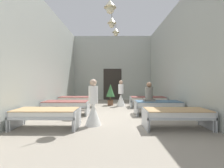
{
  "coord_description": "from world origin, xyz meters",
  "views": [
    {
      "loc": [
        0.06,
        -6.45,
        1.39
      ],
      "look_at": [
        0.0,
        1.11,
        1.28
      ],
      "focal_mm": 24.57,
      "sensor_mm": 36.0,
      "label": 1
    }
  ],
  "objects_px": {
    "bed_left_row_1": "(66,104)",
    "bed_left_row_2": "(77,99)",
    "nurse_mid_aisle": "(93,109)",
    "bed_left_row_0": "(47,113)",
    "bed_right_row_0": "(176,114)",
    "bed_right_row_1": "(158,104)",
    "nurse_near_aisle": "(121,97)",
    "patient_seated_primary": "(149,94)",
    "bed_right_row_2": "(148,99)",
    "potted_plant": "(110,92)"
  },
  "relations": [
    {
      "from": "bed_right_row_1",
      "to": "nurse_mid_aisle",
      "type": "relative_size",
      "value": 1.28
    },
    {
      "from": "nurse_near_aisle",
      "to": "patient_seated_primary",
      "type": "xyz_separation_m",
      "value": [
        1.09,
        -2.28,
        0.34
      ]
    },
    {
      "from": "bed_left_row_1",
      "to": "patient_seated_primary",
      "type": "height_order",
      "value": "patient_seated_primary"
    },
    {
      "from": "bed_left_row_1",
      "to": "bed_left_row_2",
      "type": "height_order",
      "value": "same"
    },
    {
      "from": "patient_seated_primary",
      "to": "nurse_near_aisle",
      "type": "bearing_deg",
      "value": 115.48
    },
    {
      "from": "bed_left_row_2",
      "to": "bed_right_row_2",
      "type": "xyz_separation_m",
      "value": [
        3.87,
        0.0,
        0.0
      ]
    },
    {
      "from": "nurse_mid_aisle",
      "to": "bed_left_row_0",
      "type": "bearing_deg",
      "value": 16.45
    },
    {
      "from": "bed_right_row_1",
      "to": "bed_left_row_2",
      "type": "height_order",
      "value": "same"
    },
    {
      "from": "bed_right_row_1",
      "to": "bed_left_row_1",
      "type": "bearing_deg",
      "value": 180.0
    },
    {
      "from": "bed_left_row_0",
      "to": "bed_right_row_1",
      "type": "relative_size",
      "value": 1.0
    },
    {
      "from": "nurse_near_aisle",
      "to": "nurse_mid_aisle",
      "type": "distance_m",
      "value": 4.06
    },
    {
      "from": "nurse_mid_aisle",
      "to": "bed_right_row_0",
      "type": "bearing_deg",
      "value": 175.59
    },
    {
      "from": "patient_seated_primary",
      "to": "nurse_mid_aisle",
      "type": "bearing_deg",
      "value": -142.88
    },
    {
      "from": "nurse_near_aisle",
      "to": "bed_left_row_1",
      "type": "bearing_deg",
      "value": -98.0
    },
    {
      "from": "bed_left_row_0",
      "to": "bed_right_row_2",
      "type": "xyz_separation_m",
      "value": [
        3.87,
        3.8,
        0.0
      ]
    },
    {
      "from": "bed_right_row_1",
      "to": "bed_right_row_2",
      "type": "distance_m",
      "value": 1.9
    },
    {
      "from": "bed_right_row_0",
      "to": "bed_left_row_2",
      "type": "distance_m",
      "value": 5.42
    },
    {
      "from": "nurse_near_aisle",
      "to": "bed_left_row_0",
      "type": "bearing_deg",
      "value": -81.74
    },
    {
      "from": "bed_left_row_0",
      "to": "bed_right_row_0",
      "type": "xyz_separation_m",
      "value": [
        3.87,
        0.0,
        0.0
      ]
    },
    {
      "from": "bed_right_row_0",
      "to": "nurse_mid_aisle",
      "type": "distance_m",
      "value": 2.53
    },
    {
      "from": "bed_right_row_0",
      "to": "nurse_near_aisle",
      "type": "distance_m",
      "value": 4.48
    },
    {
      "from": "bed_right_row_1",
      "to": "patient_seated_primary",
      "type": "relative_size",
      "value": 2.37
    },
    {
      "from": "bed_left_row_0",
      "to": "nurse_near_aisle",
      "type": "distance_m",
      "value": 4.89
    },
    {
      "from": "bed_left_row_0",
      "to": "nurse_mid_aisle",
      "type": "xyz_separation_m",
      "value": [
        1.36,
        0.33,
        0.09
      ]
    },
    {
      "from": "bed_right_row_0",
      "to": "bed_left_row_1",
      "type": "xyz_separation_m",
      "value": [
        -3.87,
        1.9,
        0.0
      ]
    },
    {
      "from": "bed_right_row_0",
      "to": "bed_left_row_0",
      "type": "bearing_deg",
      "value": 180.0
    },
    {
      "from": "bed_left_row_0",
      "to": "nurse_near_aisle",
      "type": "bearing_deg",
      "value": 60.17
    },
    {
      "from": "patient_seated_primary",
      "to": "potted_plant",
      "type": "relative_size",
      "value": 0.64
    },
    {
      "from": "nurse_near_aisle",
      "to": "bed_right_row_2",
      "type": "bearing_deg",
      "value": 21.02
    },
    {
      "from": "bed_left_row_1",
      "to": "bed_left_row_2",
      "type": "bearing_deg",
      "value": 90.0
    },
    {
      "from": "bed_left_row_2",
      "to": "potted_plant",
      "type": "xyz_separation_m",
      "value": [
        1.83,
        0.67,
        0.33
      ]
    },
    {
      "from": "bed_right_row_1",
      "to": "nurse_mid_aisle",
      "type": "distance_m",
      "value": 2.97
    },
    {
      "from": "bed_left_row_2",
      "to": "nurse_near_aisle",
      "type": "distance_m",
      "value": 2.47
    },
    {
      "from": "patient_seated_primary",
      "to": "bed_left_row_2",
      "type": "bearing_deg",
      "value": 152.41
    },
    {
      "from": "bed_right_row_0",
      "to": "patient_seated_primary",
      "type": "xyz_separation_m",
      "value": [
        -0.35,
        1.96,
        0.43
      ]
    },
    {
      "from": "bed_left_row_1",
      "to": "potted_plant",
      "type": "bearing_deg",
      "value": 54.56
    },
    {
      "from": "bed_right_row_0",
      "to": "bed_right_row_1",
      "type": "xyz_separation_m",
      "value": [
        0.0,
        1.9,
        0.0
      ]
    },
    {
      "from": "bed_left_row_0",
      "to": "nurse_mid_aisle",
      "type": "height_order",
      "value": "nurse_mid_aisle"
    },
    {
      "from": "bed_left_row_1",
      "to": "patient_seated_primary",
      "type": "distance_m",
      "value": 3.55
    },
    {
      "from": "bed_left_row_0",
      "to": "bed_left_row_1",
      "type": "bearing_deg",
      "value": 90.0
    },
    {
      "from": "bed_left_row_1",
      "to": "potted_plant",
      "type": "xyz_separation_m",
      "value": [
        1.83,
        2.57,
        0.33
      ]
    },
    {
      "from": "bed_right_row_1",
      "to": "patient_seated_primary",
      "type": "height_order",
      "value": "patient_seated_primary"
    },
    {
      "from": "bed_right_row_0",
      "to": "potted_plant",
      "type": "xyz_separation_m",
      "value": [
        -2.04,
        4.47,
        0.33
      ]
    },
    {
      "from": "bed_right_row_1",
      "to": "nurse_mid_aisle",
      "type": "xyz_separation_m",
      "value": [
        -2.51,
        -1.57,
        0.09
      ]
    },
    {
      "from": "nurse_near_aisle",
      "to": "nurse_mid_aisle",
      "type": "height_order",
      "value": "same"
    },
    {
      "from": "bed_left_row_1",
      "to": "bed_right_row_2",
      "type": "bearing_deg",
      "value": 26.16
    },
    {
      "from": "bed_right_row_2",
      "to": "nurse_near_aisle",
      "type": "relative_size",
      "value": 1.28
    },
    {
      "from": "bed_right_row_2",
      "to": "patient_seated_primary",
      "type": "relative_size",
      "value": 2.37
    },
    {
      "from": "bed_right_row_0",
      "to": "bed_right_row_2",
      "type": "xyz_separation_m",
      "value": [
        0.0,
        3.8,
        0.0
      ]
    },
    {
      "from": "patient_seated_primary",
      "to": "bed_right_row_1",
      "type": "bearing_deg",
      "value": -9.98
    }
  ]
}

